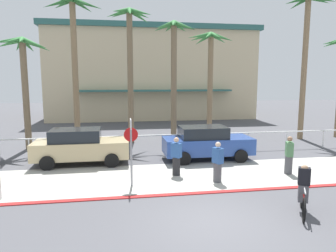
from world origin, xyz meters
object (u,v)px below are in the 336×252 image
palm_tree_5 (211,56)px  palm_tree_6 (306,37)px  pedestrian_0 (176,158)px  car_tan_1 (80,146)px  palm_tree_3 (130,43)px  pedestrian_1 (289,157)px  stop_sign_bike_lane (131,143)px  cyclist_red_0 (303,191)px  palm_tree_2 (73,36)px  pedestrian_2 (218,164)px  palm_tree_1 (23,62)px  palm_tree_4 (174,54)px  car_blue_2 (206,143)px

palm_tree_5 → palm_tree_6: bearing=-12.3°
pedestrian_0 → car_tan_1: bearing=148.7°
palm_tree_3 → pedestrian_1: bearing=-51.8°
stop_sign_bike_lane → cyclist_red_0: 6.00m
palm_tree_2 → palm_tree_3: size_ratio=1.06×
pedestrian_2 → palm_tree_6: bearing=43.0°
palm_tree_5 → pedestrian_0: (-3.86, -8.11, -4.80)m
pedestrian_1 → palm_tree_3: bearing=128.2°
stop_sign_bike_lane → cyclist_red_0: (4.97, -3.22, -0.98)m
palm_tree_6 → cyclist_red_0: palm_tree_6 is taller
palm_tree_3 → pedestrian_0: palm_tree_3 is taller
palm_tree_1 → palm_tree_5: (11.40, 1.69, 0.59)m
pedestrian_0 → cyclist_red_0: bearing=-54.4°
palm_tree_2 → car_tan_1: size_ratio=2.01×
palm_tree_4 → palm_tree_5: palm_tree_4 is taller
palm_tree_2 → pedestrian_2: palm_tree_2 is taller
palm_tree_1 → palm_tree_2: 3.29m
palm_tree_2 → car_tan_1: 7.60m
car_blue_2 → pedestrian_2: size_ratio=2.73×
palm_tree_4 → pedestrian_0: palm_tree_4 is taller
car_tan_1 → cyclist_red_0: bearing=-43.3°
palm_tree_6 → pedestrian_1: (-5.17, -7.37, -6.04)m
car_blue_2 → palm_tree_3: bearing=125.1°
cyclist_red_0 → palm_tree_1: bearing=134.7°
palm_tree_6 → pedestrian_1: palm_tree_6 is taller
palm_tree_6 → cyclist_red_0: 14.38m
car_blue_2 → pedestrian_1: size_ratio=2.70×
palm_tree_1 → pedestrian_1: (12.28, -7.00, -4.21)m
stop_sign_bike_lane → car_tan_1: bearing=122.1°
stop_sign_bike_lane → palm_tree_2: size_ratio=0.29×
palm_tree_5 → car_blue_2: (-1.87, -5.73, -4.68)m
stop_sign_bike_lane → cyclist_red_0: bearing=-32.9°
stop_sign_bike_lane → pedestrian_1: (6.66, 0.48, -0.93)m
palm_tree_5 → pedestrian_2: size_ratio=4.43×
palm_tree_1 → pedestrian_2: 12.45m
palm_tree_3 → palm_tree_5: palm_tree_3 is taller
palm_tree_3 → pedestrian_0: 9.30m
palm_tree_5 → palm_tree_6: palm_tree_6 is taller
palm_tree_5 → cyclist_red_0: size_ratio=4.43×
palm_tree_2 → car_blue_2: bearing=-36.4°
palm_tree_1 → palm_tree_4: (8.64, 0.17, 0.56)m
stop_sign_bike_lane → palm_tree_3: size_ratio=0.31×
palm_tree_1 → stop_sign_bike_lane: bearing=-53.1°
cyclist_red_0 → pedestrian_2: 3.55m
palm_tree_2 → pedestrian_0: palm_tree_2 is taller
pedestrian_2 → palm_tree_3: bearing=109.0°
palm_tree_2 → cyclist_red_0: 15.36m
palm_tree_4 → pedestrian_0: size_ratio=4.63×
pedestrian_1 → car_blue_2: bearing=132.9°
stop_sign_bike_lane → car_blue_2: stop_sign_bike_lane is taller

